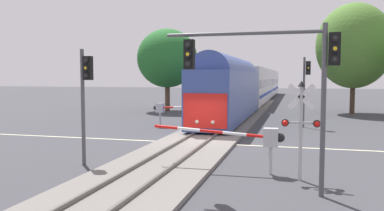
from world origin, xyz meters
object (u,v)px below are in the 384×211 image
(traffic_signal_far_side, at_px, (306,80))
(traffic_signal_median, at_px, (85,88))
(commuter_train, at_px, (256,84))
(crossing_gate_far, at_px, (169,108))
(crossing_gate_near, at_px, (257,138))
(oak_behind_train, at_px, (167,58))
(oak_far_right, at_px, (354,46))
(crossing_signal_mast, at_px, (301,120))
(traffic_signal_near_right, at_px, (274,66))

(traffic_signal_far_side, relative_size, traffic_signal_median, 1.06)
(commuter_train, xyz_separation_m, crossing_gate_far, (-3.79, -27.25, -1.30))
(crossing_gate_near, distance_m, oak_behind_train, 28.69)
(crossing_gate_far, xyz_separation_m, oak_far_right, (14.74, 15.00, 5.44))
(crossing_signal_mast, bearing_deg, commuter_train, 97.85)
(crossing_signal_mast, height_order, oak_behind_train, oak_behind_train)
(crossing_signal_mast, height_order, traffic_signal_near_right, traffic_signal_near_right)
(traffic_signal_median, bearing_deg, crossing_gate_far, 92.51)
(crossing_signal_mast, relative_size, crossing_gate_far, 0.61)
(crossing_gate_far, bearing_deg, traffic_signal_far_side, 14.50)
(crossing_signal_mast, height_order, traffic_signal_far_side, traffic_signal_far_side)
(crossing_gate_near, distance_m, traffic_signal_near_right, 3.73)
(crossing_gate_far, distance_m, oak_behind_train, 14.62)
(crossing_gate_far, distance_m, traffic_signal_near_right, 17.28)
(traffic_signal_far_side, height_order, traffic_signal_median, traffic_signal_far_side)
(crossing_signal_mast, bearing_deg, traffic_signal_near_right, -115.39)
(oak_far_right, bearing_deg, traffic_signal_median, -117.03)
(oak_far_right, bearing_deg, crossing_signal_mast, -100.92)
(traffic_signal_near_right, height_order, oak_behind_train, oak_behind_train)
(crossing_signal_mast, bearing_deg, traffic_signal_far_side, 88.08)
(commuter_train, relative_size, traffic_signal_far_side, 12.91)
(crossing_gate_near, relative_size, crossing_gate_far, 0.89)
(traffic_signal_far_side, height_order, oak_behind_train, oak_behind_train)
(traffic_signal_far_side, distance_m, oak_far_right, 13.79)
(commuter_train, bearing_deg, oak_behind_train, -120.63)
(oak_behind_train, bearing_deg, crossing_gate_far, -71.09)
(commuter_train, relative_size, crossing_gate_near, 12.77)
(oak_behind_train, bearing_deg, crossing_gate_near, -64.40)
(crossing_gate_far, height_order, traffic_signal_near_right, traffic_signal_near_right)
(commuter_train, distance_m, oak_behind_train, 16.60)
(commuter_train, distance_m, traffic_signal_near_right, 42.36)
(crossing_gate_near, xyz_separation_m, crossing_gate_far, (-7.73, 12.37, 0.01))
(commuter_train, height_order, oak_behind_train, oak_behind_train)
(traffic_signal_far_side, bearing_deg, traffic_signal_near_right, -94.57)
(traffic_signal_median, bearing_deg, oak_behind_train, 101.06)
(traffic_signal_far_side, bearing_deg, crossing_gate_near, -98.15)
(crossing_gate_near, height_order, traffic_signal_median, traffic_signal_median)
(crossing_gate_far, bearing_deg, traffic_signal_median, -87.49)
(oak_behind_train, bearing_deg, crossing_signal_mast, -62.12)
(crossing_gate_far, relative_size, traffic_signal_near_right, 1.08)
(crossing_signal_mast, relative_size, traffic_signal_near_right, 0.66)
(traffic_signal_median, relative_size, oak_far_right, 0.44)
(crossing_gate_near, bearing_deg, crossing_gate_far, 122.00)
(crossing_gate_far, height_order, traffic_signal_far_side, traffic_signal_far_side)
(traffic_signal_near_right, xyz_separation_m, oak_behind_train, (-13.00, 28.03, 1.67))
(traffic_signal_far_side, distance_m, oak_behind_train, 18.05)
(crossing_gate_far, distance_m, traffic_signal_median, 12.95)
(oak_behind_train, bearing_deg, traffic_signal_median, -78.94)
(commuter_train, relative_size, oak_behind_train, 7.49)
(traffic_signal_near_right, bearing_deg, traffic_signal_median, 165.65)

